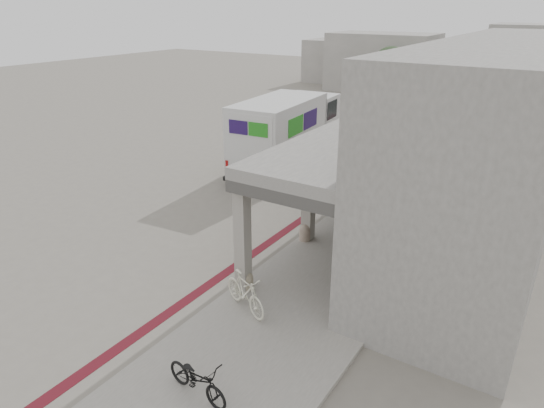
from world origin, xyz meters
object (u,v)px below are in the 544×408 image
Objects in this scene: bench at (361,225)px; utility_cabinet at (374,255)px; fedex_truck at (288,130)px; bicycle_cream at (245,292)px; bicycle_black at (197,379)px.

utility_cabinet is at bearing -66.17° from bench.
utility_cabinet is (1.39, -2.28, 0.17)m from bench.
fedex_truck is 8.64× the size of utility_cabinet.
bicycle_black is at bearing -139.83° from bicycle_cream.
utility_cabinet is (8.13, -8.14, -1.34)m from fedex_truck.
fedex_truck reaches higher than bench.
bicycle_cream reaches higher than bench.
bench is (6.73, -5.86, -1.51)m from fedex_truck.
bicycle_black is 0.94× the size of bicycle_cream.
utility_cabinet is at bearing -6.03° from bicycle_cream.
utility_cabinet is 4.58m from bicycle_cream.
bicycle_cream is (5.95, -12.17, -1.30)m from fedex_truck.
utility_cabinet is 7.31m from bicycle_black.
bench is 1.20× the size of bicycle_black.
bench is 2.68m from utility_cabinet.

